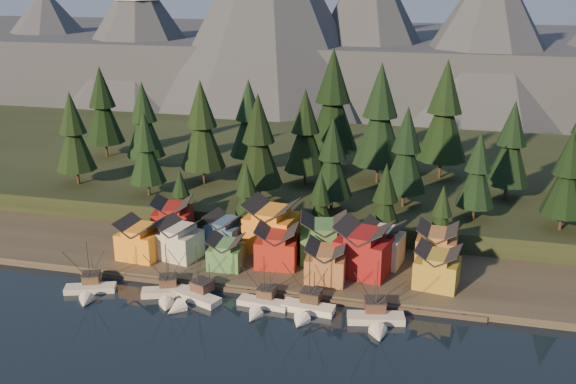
% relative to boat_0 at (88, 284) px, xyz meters
% --- Properties ---
extents(ground, '(500.00, 500.00, 0.00)m').
position_rel_boat_0_xyz_m(ground, '(33.83, -7.62, -2.11)').
color(ground, black).
rests_on(ground, ground).
extents(shore_strip, '(400.00, 50.00, 1.50)m').
position_rel_boat_0_xyz_m(shore_strip, '(33.83, 32.38, -1.36)').
color(shore_strip, '#352F27').
rests_on(shore_strip, ground).
extents(hillside, '(420.00, 100.00, 6.00)m').
position_rel_boat_0_xyz_m(hillside, '(33.83, 82.38, 0.89)').
color(hillside, black).
rests_on(hillside, ground).
extents(dock, '(80.00, 4.00, 1.00)m').
position_rel_boat_0_xyz_m(dock, '(33.83, 8.88, -1.61)').
color(dock, '#4C4236').
rests_on(dock, ground).
extents(mountain_ridge, '(560.00, 190.00, 90.00)m').
position_rel_boat_0_xyz_m(mountain_ridge, '(29.64, 205.97, 23.94)').
color(mountain_ridge, '#444A57').
rests_on(mountain_ridge, ground).
extents(boat_0, '(10.26, 10.71, 11.22)m').
position_rel_boat_0_xyz_m(boat_0, '(0.00, 0.00, 0.00)').
color(boat_0, beige).
rests_on(boat_0, ground).
extents(boat_1, '(10.64, 11.08, 11.45)m').
position_rel_boat_0_xyz_m(boat_1, '(15.25, 2.21, 0.02)').
color(boat_1, beige).
rests_on(boat_1, ground).
extents(boat_2, '(11.01, 11.50, 12.09)m').
position_rel_boat_0_xyz_m(boat_2, '(20.33, 1.59, 0.17)').
color(boat_2, silver).
rests_on(boat_2, ground).
extents(boat_3, '(9.96, 10.71, 10.75)m').
position_rel_boat_0_xyz_m(boat_3, '(33.67, 2.40, -0.13)').
color(boat_3, beige).
rests_on(boat_3, ground).
extents(boat_4, '(10.06, 10.80, 12.21)m').
position_rel_boat_0_xyz_m(boat_4, '(42.19, 2.50, 0.29)').
color(boat_4, white).
rests_on(boat_4, ground).
extents(boat_5, '(10.75, 11.35, 12.67)m').
position_rel_boat_0_xyz_m(boat_5, '(54.89, 1.60, 0.37)').
color(boat_5, beige).
rests_on(boat_5, ground).
extents(house_front_0, '(8.94, 8.52, 8.28)m').
position_rel_boat_0_xyz_m(house_front_0, '(3.68, 15.08, 3.74)').
color(house_front_0, orange).
rests_on(house_front_0, shore_strip).
extents(house_front_1, '(9.40, 9.16, 8.23)m').
position_rel_boat_0_xyz_m(house_front_1, '(11.77, 16.88, 3.71)').
color(house_front_1, beige).
rests_on(house_front_1, shore_strip).
extents(house_front_2, '(6.95, 7.00, 6.52)m').
position_rel_boat_0_xyz_m(house_front_2, '(22.73, 14.78, 2.82)').
color(house_front_2, '#468248').
rests_on(house_front_2, shore_strip).
extents(house_front_3, '(8.86, 8.50, 8.40)m').
position_rel_boat_0_xyz_m(house_front_3, '(32.59, 18.13, 3.80)').
color(house_front_3, maroon).
rests_on(house_front_3, shore_strip).
extents(house_front_4, '(7.98, 8.55, 7.71)m').
position_rel_boat_0_xyz_m(house_front_4, '(43.58, 13.66, 3.44)').
color(house_front_4, '#9B6337').
rests_on(house_front_4, shore_strip).
extents(house_front_5, '(11.74, 11.03, 10.59)m').
position_rel_boat_0_xyz_m(house_front_5, '(50.19, 18.53, 4.95)').
color(house_front_5, maroon).
rests_on(house_front_5, shore_strip).
extents(house_front_6, '(9.04, 8.68, 7.99)m').
position_rel_boat_0_xyz_m(house_front_6, '(64.60, 16.32, 3.59)').
color(house_front_6, '#A4852A').
rests_on(house_front_6, shore_strip).
extents(house_back_0, '(9.84, 9.58, 9.12)m').
position_rel_boat_0_xyz_m(house_back_0, '(6.06, 26.69, 4.18)').
color(house_back_0, maroon).
rests_on(house_back_0, shore_strip).
extents(house_back_1, '(8.33, 8.41, 8.03)m').
position_rel_boat_0_xyz_m(house_back_1, '(19.70, 23.14, 3.60)').
color(house_back_1, '#325076').
rests_on(house_back_1, shore_strip).
extents(house_back_2, '(11.47, 10.73, 11.01)m').
position_rel_boat_0_xyz_m(house_back_2, '(29.43, 25.67, 5.17)').
color(house_back_2, orange).
rests_on(house_back_2, shore_strip).
extents(house_back_3, '(10.99, 10.16, 9.71)m').
position_rel_boat_0_xyz_m(house_back_3, '(41.37, 22.91, 4.49)').
color(house_back_3, '#41733E').
rests_on(house_back_3, shore_strip).
extents(house_back_4, '(9.40, 9.14, 8.83)m').
position_rel_boat_0_xyz_m(house_back_4, '(53.34, 24.21, 4.03)').
color(house_back_4, beige).
rests_on(house_back_4, shore_strip).
extents(house_back_5, '(8.40, 8.49, 8.87)m').
position_rel_boat_0_xyz_m(house_back_5, '(64.25, 25.33, 4.04)').
color(house_back_5, '#9C6437').
rests_on(house_back_5, shore_strip).
extents(tree_hill_0, '(10.48, 10.48, 24.42)m').
position_rel_boat_0_xyz_m(tree_hill_0, '(-28.17, 44.38, 17.24)').
color(tree_hill_0, '#332319').
rests_on(tree_hill_0, hillside).
extents(tree_hill_1, '(10.68, 10.68, 24.89)m').
position_rel_boat_0_xyz_m(tree_hill_1, '(-16.17, 60.38, 17.49)').
color(tree_hill_1, '#332319').
rests_on(tree_hill_1, hillside).
extents(tree_hill_2, '(9.09, 9.09, 21.17)m').
position_rel_boat_0_xyz_m(tree_hill_2, '(-6.17, 40.38, 15.46)').
color(tree_hill_2, '#332319').
rests_on(tree_hill_2, hillside).
extents(tree_hill_3, '(11.72, 11.72, 27.30)m').
position_rel_boat_0_xyz_m(tree_hill_3, '(3.83, 52.38, 18.82)').
color(tree_hill_3, '#332319').
rests_on(tree_hill_3, hillside).
extents(tree_hill_4, '(10.98, 10.98, 25.58)m').
position_rel_boat_0_xyz_m(tree_hill_4, '(11.83, 67.38, 17.87)').
color(tree_hill_4, '#332319').
rests_on(tree_hill_4, hillside).
extents(tree_hill_5, '(11.36, 11.36, 26.47)m').
position_rel_boat_0_xyz_m(tree_hill_5, '(21.83, 42.38, 18.36)').
color(tree_hill_5, '#332319').
rests_on(tree_hill_5, hillside).
extents(tree_hill_6, '(10.84, 10.84, 25.26)m').
position_rel_boat_0_xyz_m(tree_hill_6, '(29.83, 57.38, 17.70)').
color(tree_hill_6, '#332319').
rests_on(tree_hill_6, hillside).
extents(tree_hill_7, '(9.56, 9.56, 22.27)m').
position_rel_boat_0_xyz_m(tree_hill_7, '(39.83, 40.38, 16.06)').
color(tree_hill_7, '#332319').
rests_on(tree_hill_7, hillside).
extents(tree_hill_8, '(13.54, 13.54, 31.53)m').
position_rel_boat_0_xyz_m(tree_hill_8, '(47.83, 64.38, 21.13)').
color(tree_hill_8, '#332319').
rests_on(tree_hill_8, hillside).
extents(tree_hill_9, '(10.33, 10.33, 24.06)m').
position_rel_boat_0_xyz_m(tree_hill_9, '(55.83, 47.38, 17.04)').
color(tree_hill_9, '#332319').
rests_on(tree_hill_9, hillside).
extents(tree_hill_10, '(13.68, 13.68, 31.87)m').
position_rel_boat_0_xyz_m(tree_hill_10, '(63.83, 72.38, 21.32)').
color(tree_hill_10, '#332319').
rests_on(tree_hill_10, hillside).
extents(tree_hill_11, '(8.70, 8.70, 20.28)m').
position_rel_boat_0_xyz_m(tree_hill_11, '(71.83, 42.38, 14.97)').
color(tree_hill_11, '#332319').
rests_on(tree_hill_11, hillside).
extents(tree_hill_12, '(10.49, 10.49, 24.43)m').
position_rel_boat_0_xyz_m(tree_hill_12, '(79.83, 58.38, 17.24)').
color(tree_hill_12, '#332319').
rests_on(tree_hill_12, hillside).
extents(tree_hill_13, '(9.54, 9.54, 22.23)m').
position_rel_boat_0_xyz_m(tree_hill_13, '(89.83, 40.38, 16.04)').
color(tree_hill_13, '#332319').
rests_on(tree_hill_13, hillside).
extents(tree_hill_15, '(14.46, 14.46, 33.69)m').
position_rel_boat_0_xyz_m(tree_hill_15, '(33.83, 74.38, 22.31)').
color(tree_hill_15, '#332319').
rests_on(tree_hill_15, hillside).
extents(tree_hill_16, '(11.64, 11.64, 27.11)m').
position_rel_boat_0_xyz_m(tree_hill_16, '(-34.17, 70.38, 18.71)').
color(tree_hill_16, '#332319').
rests_on(tree_hill_16, hillside).
extents(tree_shore_0, '(6.21, 6.21, 14.48)m').
position_rel_boat_0_xyz_m(tree_shore_0, '(5.83, 32.38, 7.29)').
color(tree_shore_0, '#332319').
rests_on(tree_shore_0, shore_strip).
extents(tree_shore_1, '(7.37, 7.37, 17.18)m').
position_rel_boat_0_xyz_m(tree_shore_1, '(21.83, 32.38, 8.77)').
color(tree_shore_1, '#332319').
rests_on(tree_shore_1, shore_strip).
extents(tree_shore_2, '(6.90, 6.90, 16.07)m').
position_rel_boat_0_xyz_m(tree_shore_2, '(38.83, 32.38, 8.16)').
color(tree_shore_2, '#332319').
rests_on(tree_shore_2, shore_strip).
extents(tree_shore_3, '(8.24, 8.24, 19.20)m').
position_rel_boat_0_xyz_m(tree_shore_3, '(52.83, 32.38, 9.88)').
color(tree_shore_3, '#332319').
rests_on(tree_shore_3, shore_strip).
extents(tree_shore_4, '(6.54, 6.54, 15.25)m').
position_rel_boat_0_xyz_m(tree_shore_4, '(64.83, 32.38, 7.71)').
color(tree_shore_4, '#332319').
rests_on(tree_shore_4, shore_strip).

